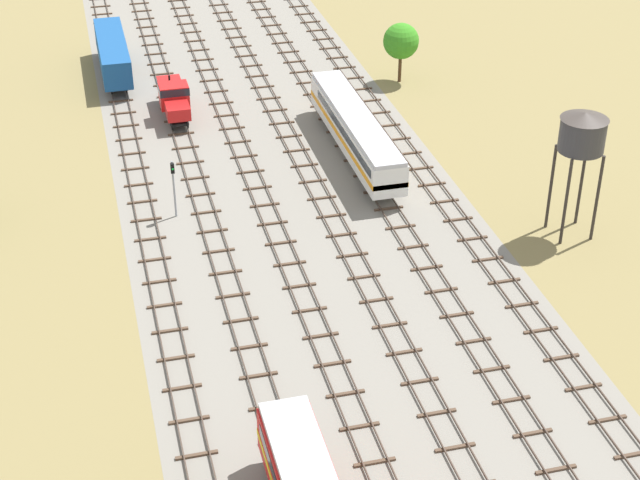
% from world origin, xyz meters
% --- Properties ---
extents(ground_plane, '(480.00, 480.00, 0.00)m').
position_xyz_m(ground_plane, '(0.00, 56.00, 0.00)').
color(ground_plane, olive).
extents(ballast_bed, '(27.60, 176.00, 0.01)m').
position_xyz_m(ballast_bed, '(0.00, 56.00, 0.00)').
color(ballast_bed, gray).
rests_on(ballast_bed, ground).
extents(track_far_left, '(2.40, 126.00, 0.29)m').
position_xyz_m(track_far_left, '(-11.80, 57.00, 0.14)').
color(track_far_left, '#47382D').
rests_on(track_far_left, ground).
extents(track_left, '(2.40, 126.00, 0.29)m').
position_xyz_m(track_left, '(-7.08, 57.00, 0.14)').
color(track_left, '#47382D').
rests_on(track_left, ground).
extents(track_centre_left, '(2.40, 126.00, 0.29)m').
position_xyz_m(track_centre_left, '(-2.36, 57.00, 0.14)').
color(track_centre_left, '#47382D').
rests_on(track_centre_left, ground).
extents(track_centre, '(2.40, 126.00, 0.29)m').
position_xyz_m(track_centre, '(2.36, 57.00, 0.14)').
color(track_centre, '#47382D').
rests_on(track_centre, ground).
extents(track_centre_right, '(2.40, 126.00, 0.29)m').
position_xyz_m(track_centre_right, '(7.08, 57.00, 0.14)').
color(track_centre_right, '#47382D').
rests_on(track_centre_right, ground).
extents(track_right, '(2.40, 126.00, 0.29)m').
position_xyz_m(track_right, '(11.80, 57.00, 0.14)').
color(track_right, '#47382D').
rests_on(track_right, ground).
extents(diesel_railcar_centre_right_near, '(2.96, 20.50, 3.80)m').
position_xyz_m(diesel_railcar_centre_right_near, '(7.08, 59.20, 2.60)').
color(diesel_railcar_centre_right_near, white).
rests_on(diesel_railcar_centre_right_near, ground).
extents(shunter_loco_left_mid, '(2.74, 8.46, 3.10)m').
position_xyz_m(shunter_loco_left_mid, '(-7.08, 71.69, 2.01)').
color(shunter_loco_left_mid, red).
rests_on(shunter_loco_left_mid, ground).
extents(freight_boxcar_far_left_midfar, '(2.87, 14.00, 3.60)m').
position_xyz_m(freight_boxcar_far_left_midfar, '(-11.80, 83.53, 2.45)').
color(freight_boxcar_far_left_midfar, '#194C8C').
rests_on(freight_boxcar_far_left_midfar, ground).
extents(water_tower, '(3.53, 3.53, 9.99)m').
position_xyz_m(water_tower, '(19.25, 42.62, 8.29)').
color(water_tower, '#2D2826').
rests_on(water_tower, ground).
extents(signal_post_nearest, '(0.28, 0.47, 4.81)m').
position_xyz_m(signal_post_nearest, '(-9.44, 52.53, 3.09)').
color(signal_post_nearest, gray).
rests_on(signal_post_nearest, ground).
extents(lineside_tree_0, '(3.61, 3.61, 6.12)m').
position_xyz_m(lineside_tree_0, '(16.26, 74.64, 4.29)').
color(lineside_tree_0, '#4C331E').
rests_on(lineside_tree_0, ground).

